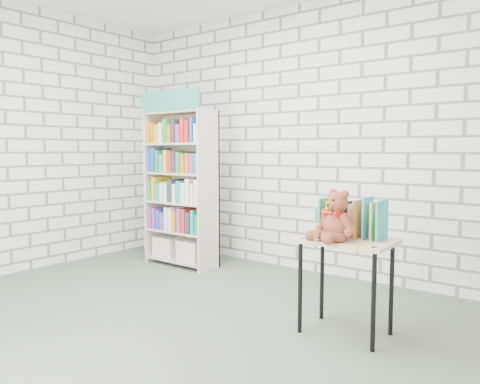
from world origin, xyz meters
The scene contains 6 objects.
ground centered at (0.00, 0.00, 0.00)m, with size 4.50×4.50×0.00m, color #4E5548.
room_shell centered at (0.00, 0.00, 1.78)m, with size 4.52×4.02×2.81m.
bookshelf centered at (-1.11, 1.36, 0.87)m, with size 0.85×0.33×1.92m.
display_table centered at (1.20, 0.64, 0.58)m, with size 0.63×0.45×0.67m.
table_books centered at (1.20, 0.74, 0.80)m, with size 0.44×0.20×0.26m.
teddy_bear centered at (1.16, 0.54, 0.81)m, with size 0.31×0.31×0.35m.
Camera 1 is at (2.58, -2.32, 1.28)m, focal length 35.00 mm.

